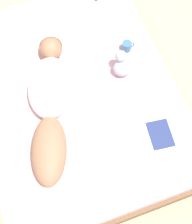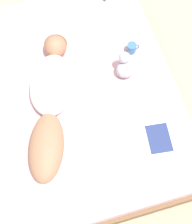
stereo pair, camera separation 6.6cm
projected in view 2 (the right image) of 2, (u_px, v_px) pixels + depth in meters
ground_plane at (81, 112)px, 3.03m from camera, size 12.00×12.00×0.00m
bed at (79, 102)px, 2.81m from camera, size 1.65×2.16×0.49m
person at (51, 98)px, 2.45m from camera, size 0.61×1.29×0.19m
open_magazine at (143, 141)px, 2.40m from camera, size 0.58×0.40×0.01m
coffee_mug at (132, 48)px, 2.70m from camera, size 0.12×0.08×0.09m
plush_toy at (125, 67)px, 2.57m from camera, size 0.16×0.18×0.21m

